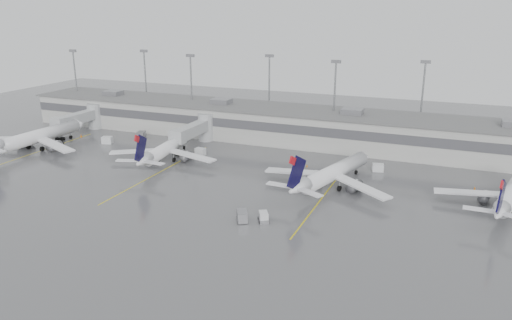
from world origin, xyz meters
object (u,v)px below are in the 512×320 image
at_px(jet_mid_right, 332,173).
at_px(jet_far_right, 511,194).
at_px(jet_far_left, 36,137).
at_px(jet_mid_left, 166,148).
at_px(baggage_tug, 264,218).

bearing_deg(jet_mid_right, jet_far_right, 18.39).
relative_size(jet_far_left, jet_far_right, 1.19).
bearing_deg(jet_mid_left, jet_far_right, -8.46).
distance_m(jet_mid_left, baggage_tug, 39.13).
distance_m(jet_far_left, jet_mid_left, 33.88).
height_order(jet_mid_right, jet_far_right, jet_mid_right).
relative_size(jet_mid_left, jet_mid_right, 0.97).
distance_m(jet_far_left, jet_far_right, 102.33).
relative_size(jet_mid_left, jet_far_right, 1.04).
bearing_deg(jet_far_left, jet_mid_left, 8.85).
distance_m(jet_mid_left, jet_mid_right, 38.32).
bearing_deg(jet_far_right, jet_mid_left, -168.67).
xyz_separation_m(jet_far_right, baggage_tug, (-36.71, -20.52, -2.13)).
height_order(jet_mid_left, baggage_tug, jet_mid_left).
relative_size(jet_mid_right, jet_far_right, 1.07).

